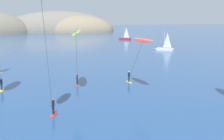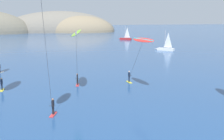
{
  "view_description": "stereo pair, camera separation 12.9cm",
  "coord_description": "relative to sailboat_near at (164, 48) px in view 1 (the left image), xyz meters",
  "views": [
    {
      "loc": [
        -9.98,
        -10.65,
        9.61
      ],
      "look_at": [
        -1.99,
        21.15,
        3.32
      ],
      "focal_mm": 45.0,
      "sensor_mm": 36.0,
      "label": 1
    },
    {
      "loc": [
        -9.86,
        -10.68,
        9.61
      ],
      "look_at": [
        -1.99,
        21.15,
        3.32
      ],
      "focal_mm": 45.0,
      "sensor_mm": 36.0,
      "label": 2
    }
  ],
  "objects": [
    {
      "name": "headland_island",
      "position": [
        -35.34,
        102.99,
        -0.64
      ],
      "size": [
        106.43,
        38.93,
        26.25
      ],
      "color": "slate",
      "rests_on": "ground"
    },
    {
      "name": "kitesurfer_lime",
      "position": [
        -29.55,
        -37.67,
        6.43
      ],
      "size": [
        2.08,
        6.75,
        8.01
      ],
      "color": "red",
      "rests_on": "ground"
    },
    {
      "name": "sailboat_far",
      "position": [
        -0.19,
        39.11,
        0.0
      ],
      "size": [
        5.2,
        4.53,
        5.7
      ],
      "color": "#B22323",
      "rests_on": "ground"
    },
    {
      "name": "kitesurfer_black",
      "position": [
        -33.7,
        -48.59,
        9.99
      ],
      "size": [
        2.7,
        5.22,
        12.04
      ],
      "color": "red",
      "rests_on": "ground"
    },
    {
      "name": "kitesurfer_red",
      "position": [
        -21.07,
        -38.75,
        5.41
      ],
      "size": [
        1.98,
        7.45,
        6.87
      ],
      "color": "yellow",
      "rests_on": "ground"
    },
    {
      "name": "sailboat_near",
      "position": [
        0.0,
        0.0,
        0.0
      ],
      "size": [
        4.81,
        4.96,
        5.7
      ],
      "color": "white",
      "rests_on": "ground"
    }
  ]
}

